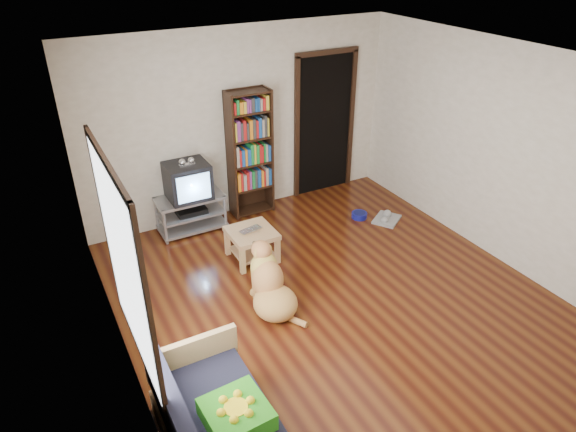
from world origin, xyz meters
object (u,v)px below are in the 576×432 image
tv_stand (191,212)px  coffee_table (252,239)px  laptop (252,231)px  crt_tv (187,180)px  grey_rag (387,219)px  bookshelf (250,147)px  dog (270,286)px  green_cushion (236,414)px  dog_bowl (359,215)px

tv_stand → coffee_table: size_ratio=1.64×
laptop → crt_tv: bearing=100.4°
grey_rag → coffee_table: size_ratio=0.73×
bookshelf → dog: size_ratio=1.95×
green_cushion → dog_bowl: size_ratio=2.08×
tv_stand → laptop: bearing=-68.4°
tv_stand → crt_tv: size_ratio=1.55×
green_cushion → bookshelf: size_ratio=0.25×
coffee_table → green_cushion: bearing=-117.1°
laptop → grey_rag: (2.09, -0.01, -0.40)m
grey_rag → crt_tv: 2.85m
dog_bowl → bookshelf: (-1.27, 0.93, 0.96)m
grey_rag → dog: size_ratio=0.43×
grey_rag → tv_stand: bearing=156.7°
grey_rag → dog_bowl: bearing=140.2°
crt_tv → bookshelf: (0.95, 0.07, 0.26)m
laptop → grey_rag: size_ratio=0.71×
green_cushion → dog_bowl: green_cushion is taller
dog_bowl → grey_rag: dog_bowl is taller
dog_bowl → coffee_table: coffee_table is taller
bookshelf → green_cushion: bearing=-116.4°
bookshelf → coffee_table: 1.45m
green_cushion → crt_tv: crt_tv is taller
laptop → grey_rag: 2.13m
tv_stand → dog: bearing=-84.4°
crt_tv → green_cushion: bearing=-103.4°
dog_bowl → bookshelf: size_ratio=0.12×
grey_rag → bookshelf: bookshelf is taller
laptop → tv_stand: (-0.43, 1.08, -0.14)m
bookshelf → laptop: bearing=-114.1°
laptop → coffee_table: bearing=79.2°
laptop → tv_stand: tv_stand is taller
grey_rag → tv_stand: (-2.52, 1.09, 0.25)m
green_cushion → bookshelf: 4.09m
dog_bowl → tv_stand: (-2.22, 0.84, 0.23)m
green_cushion → tv_stand: 3.65m
crt_tv → dog: (0.20, -2.03, -0.47)m
tv_stand → dog_bowl: bearing=-20.6°
laptop → crt_tv: crt_tv is taller
laptop → bookshelf: size_ratio=0.16×
green_cushion → coffee_table: 2.81m
laptop → tv_stand: 1.17m
dog_bowl → green_cushion: bearing=-138.6°
dog → green_cushion: bearing=-124.4°
tv_stand → bookshelf: bearing=5.6°
dog_bowl → bookshelf: 1.84m
green_cushion → dog: bearing=52.5°
laptop → tv_stand: bearing=100.8°
dog → tv_stand: bearing=95.6°
bookshelf → coffee_table: size_ratio=3.27×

